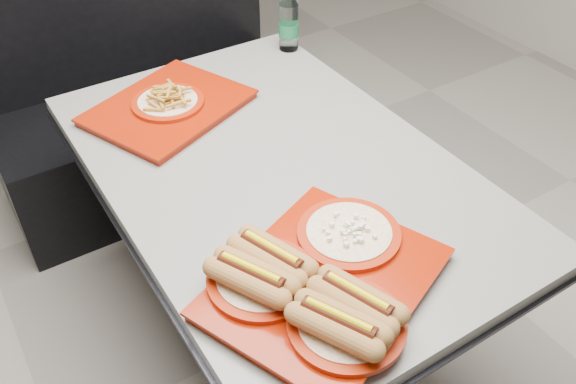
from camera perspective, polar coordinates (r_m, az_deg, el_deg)
ground at (r=2.24m, az=-0.82°, el=-12.85°), size 6.00×6.00×0.00m
diner_table at (r=1.81m, az=-0.99°, el=-1.62°), size 0.92×1.42×0.75m
booth_bench at (r=2.73m, az=-13.23°, el=8.51°), size 1.30×0.57×1.35m
tray_near at (r=1.34m, az=2.84°, el=-8.26°), size 0.62×0.56×0.11m
tray_far at (r=1.95m, az=-11.15°, el=8.08°), size 0.56×0.51×0.09m
water_bottle at (r=2.25m, az=0.07°, el=15.55°), size 0.07×0.07×0.23m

